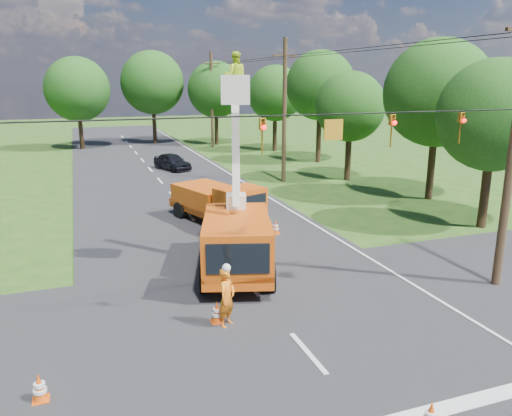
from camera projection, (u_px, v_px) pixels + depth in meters
name	position (u px, v px, depth m)	size (l,w,h in m)	color
ground	(173.00, 196.00, 31.83)	(140.00, 140.00, 0.00)	#234B16
road_main	(173.00, 196.00, 31.83)	(12.00, 100.00, 0.06)	black
road_cross	(280.00, 322.00, 15.43)	(56.00, 10.00, 0.07)	black
edge_line	(255.00, 190.00, 33.66)	(0.12, 90.00, 0.02)	silver
bucket_truck	(237.00, 229.00, 18.97)	(4.19, 6.93, 8.24)	#C9480E
second_truck	(218.00, 202.00, 25.60)	(3.98, 6.23, 2.19)	#C9480E
ground_worker	(227.00, 298.00, 14.94)	(0.68, 0.45, 1.86)	orange
distant_car	(172.00, 162.00, 40.80)	(1.62, 4.01, 1.37)	black
traffic_cone_2	(245.00, 248.00, 21.01)	(0.38, 0.38, 0.71)	#E04B0B
traffic_cone_3	(276.00, 227.00, 23.95)	(0.38, 0.38, 0.71)	#E04B0B
traffic_cone_4	(40.00, 388.00, 11.54)	(0.38, 0.38, 0.71)	#E04B0B
traffic_cone_7	(242.00, 201.00, 29.16)	(0.38, 0.38, 0.71)	#E04B0B
traffic_cone_8	(217.00, 312.00, 15.26)	(0.38, 0.38, 0.71)	#E04B0B
pole_right_mid	(284.00, 110.00, 35.14)	(1.80, 0.30, 10.00)	#4C3823
pole_right_far	(212.00, 99.00, 53.36)	(1.80, 0.30, 10.00)	#4C3823
signal_span	(352.00, 128.00, 14.67)	(18.00, 0.29, 1.07)	black
tree_right_a	(494.00, 116.00, 23.90)	(5.40, 5.40, 8.28)	#382616
tree_right_b	(438.00, 93.00, 29.63)	(6.40, 6.40, 9.65)	#382616
tree_right_c	(350.00, 107.00, 35.71)	(5.00, 5.00, 7.83)	#382616
tree_right_d	(320.00, 86.00, 43.17)	(6.00, 6.00, 9.70)	#382616
tree_right_e	(275.00, 93.00, 50.35)	(5.60, 5.60, 8.63)	#382616
tree_far_a	(77.00, 89.00, 51.41)	(6.60, 6.60, 9.50)	#382616
tree_far_b	(152.00, 83.00, 55.69)	(7.00, 7.00, 10.32)	#382616
tree_far_c	(216.00, 90.00, 55.26)	(6.20, 6.20, 9.18)	#382616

